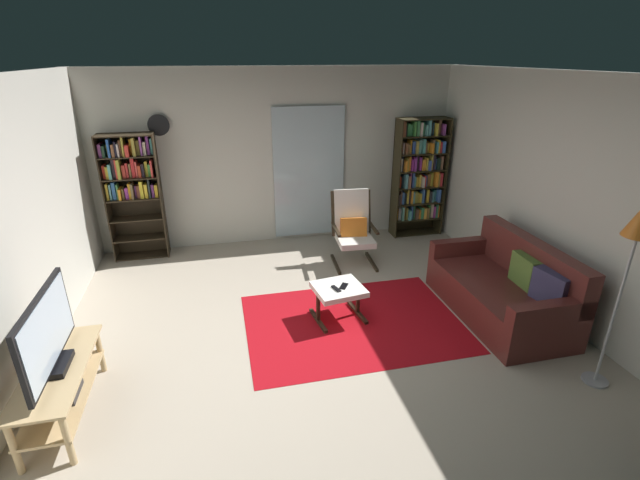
# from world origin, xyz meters

# --- Properties ---
(ground_plane) EXTENTS (7.02, 7.02, 0.00)m
(ground_plane) POSITION_xyz_m (0.00, 0.00, 0.00)
(ground_plane) COLOR #B0A38F
(wall_back) EXTENTS (5.60, 0.06, 2.60)m
(wall_back) POSITION_xyz_m (0.00, 2.90, 1.30)
(wall_back) COLOR beige
(wall_back) RESTS_ON ground
(wall_right) EXTENTS (0.06, 6.00, 2.60)m
(wall_right) POSITION_xyz_m (2.70, 0.00, 1.30)
(wall_right) COLOR beige
(wall_right) RESTS_ON ground
(glass_door_panel) EXTENTS (1.10, 0.01, 2.00)m
(glass_door_panel) POSITION_xyz_m (0.45, 2.83, 1.05)
(glass_door_panel) COLOR silver
(area_rug) EXTENTS (2.34, 1.69, 0.01)m
(area_rug) POSITION_xyz_m (0.40, 0.25, 0.00)
(area_rug) COLOR #A90D16
(area_rug) RESTS_ON ground
(tv_stand) EXTENTS (0.44, 1.16, 0.47)m
(tv_stand) POSITION_xyz_m (-2.29, -0.53, 0.31)
(tv_stand) COLOR tan
(tv_stand) RESTS_ON ground
(television) EXTENTS (0.20, 1.03, 0.63)m
(television) POSITION_xyz_m (-2.29, -0.52, 0.78)
(television) COLOR black
(television) RESTS_ON tv_stand
(bookshelf_near_tv) EXTENTS (0.74, 0.30, 1.78)m
(bookshelf_near_tv) POSITION_xyz_m (-2.10, 2.67, 1.09)
(bookshelf_near_tv) COLOR #2D2316
(bookshelf_near_tv) RESTS_ON ground
(bookshelf_near_sofa) EXTENTS (0.80, 0.30, 1.86)m
(bookshelf_near_sofa) POSITION_xyz_m (2.17, 2.61, 0.99)
(bookshelf_near_sofa) COLOR #2C2615
(bookshelf_near_sofa) RESTS_ON ground
(leather_sofa) EXTENTS (0.88, 1.73, 0.87)m
(leather_sofa) POSITION_xyz_m (2.10, 0.05, 0.31)
(leather_sofa) COLOR #57231F
(leather_sofa) RESTS_ON ground
(lounge_armchair) EXTENTS (0.60, 0.69, 1.02)m
(lounge_armchair) POSITION_xyz_m (0.85, 1.79, 0.53)
(lounge_armchair) COLOR #2D2316
(lounge_armchair) RESTS_ON ground
(ottoman) EXTENTS (0.58, 0.55, 0.40)m
(ottoman) POSITION_xyz_m (0.26, 0.38, 0.33)
(ottoman) COLOR white
(ottoman) RESTS_ON ground
(tv_remote) EXTENTS (0.08, 0.15, 0.02)m
(tv_remote) POSITION_xyz_m (0.22, 0.33, 0.41)
(tv_remote) COLOR black
(tv_remote) RESTS_ON ottoman
(cell_phone) EXTENTS (0.13, 0.15, 0.01)m
(cell_phone) POSITION_xyz_m (0.32, 0.37, 0.40)
(cell_phone) COLOR black
(cell_phone) RESTS_ON ottoman
(floor_lamp_by_sofa) EXTENTS (0.24, 0.24, 1.71)m
(floor_lamp_by_sofa) POSITION_xyz_m (2.26, -1.16, 1.44)
(floor_lamp_by_sofa) COLOR #A5A5AD
(floor_lamp_by_sofa) RESTS_ON ground
(wall_clock) EXTENTS (0.29, 0.03, 0.29)m
(wall_clock) POSITION_xyz_m (-1.65, 2.82, 1.85)
(wall_clock) COLOR silver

